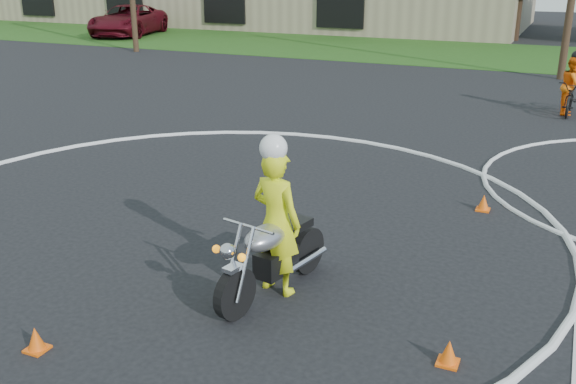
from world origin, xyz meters
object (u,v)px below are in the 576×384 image
at_px(rider_second_grp, 571,92).
at_px(pickup_grp, 128,20).
at_px(primary_motorcycle, 272,255).
at_px(rider_primary_grp, 276,218).

relative_size(rider_second_grp, pickup_grp, 0.28).
height_order(rider_second_grp, pickup_grp, rider_second_grp).
bearing_deg(pickup_grp, rider_second_grp, -40.06).
relative_size(primary_motorcycle, rider_primary_grp, 1.01).
relative_size(primary_motorcycle, rider_second_grp, 1.14).
distance_m(rider_primary_grp, pickup_grp, 34.25).
distance_m(primary_motorcycle, pickup_grp, 34.36).
bearing_deg(rider_primary_grp, primary_motorcycle, -79.84).
bearing_deg(rider_primary_grp, pickup_grp, 142.59).
distance_m(primary_motorcycle, rider_second_grp, 13.91).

